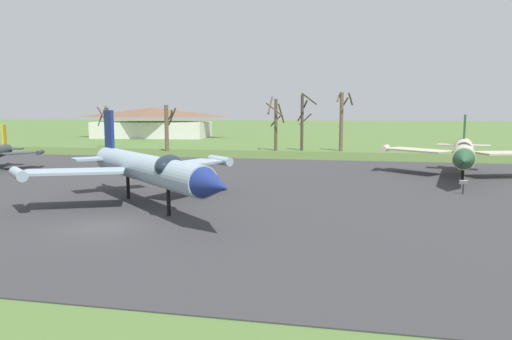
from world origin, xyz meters
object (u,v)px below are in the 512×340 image
(info_placard_front_right, at_px, (463,185))
(visitor_building, at_px, (153,123))
(jet_fighter_front_right, at_px, (464,151))
(jet_fighter_front_left, at_px, (148,168))

(info_placard_front_right, xyz_separation_m, visitor_building, (-53.27, 66.86, 2.71))
(jet_fighter_front_right, xyz_separation_m, info_placard_front_right, (-1.71, -8.69, -1.78))
(jet_fighter_front_right, bearing_deg, info_placard_front_right, -101.12)
(jet_fighter_front_right, xyz_separation_m, visitor_building, (-54.98, 58.17, 0.93))
(jet_fighter_front_right, distance_m, visitor_building, 80.05)
(visitor_building, bearing_deg, jet_fighter_front_right, -46.61)
(jet_fighter_front_left, relative_size, visitor_building, 0.56)
(jet_fighter_front_left, height_order, info_placard_front_right, jet_fighter_front_left)
(jet_fighter_front_right, bearing_deg, visitor_building, 133.39)
(jet_fighter_front_left, distance_m, jet_fighter_front_right, 27.99)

